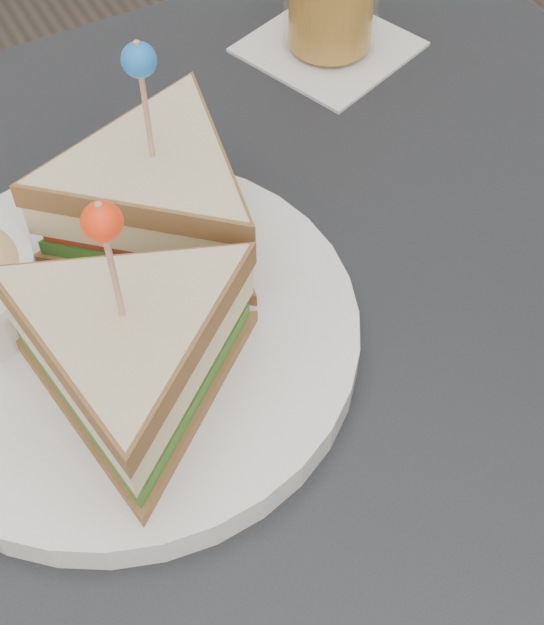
{
  "coord_description": "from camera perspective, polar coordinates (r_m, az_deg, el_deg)",
  "views": [
    {
      "loc": [
        -0.14,
        -0.26,
        1.19
      ],
      "look_at": [
        0.01,
        0.01,
        0.8
      ],
      "focal_mm": 50.0,
      "sensor_mm": 36.0,
      "label": 1
    }
  ],
  "objects": [
    {
      "name": "table",
      "position": [
        0.59,
        -0.39,
        -8.55
      ],
      "size": [
        0.8,
        0.8,
        0.75
      ],
      "color": "black",
      "rests_on": "ground"
    },
    {
      "name": "plate_meal",
      "position": [
        0.52,
        -9.81,
        1.66
      ],
      "size": [
        0.34,
        0.34,
        0.17
      ],
      "rotation": [
        0.0,
        0.0,
        0.14
      ],
      "color": "white",
      "rests_on": "table"
    }
  ]
}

